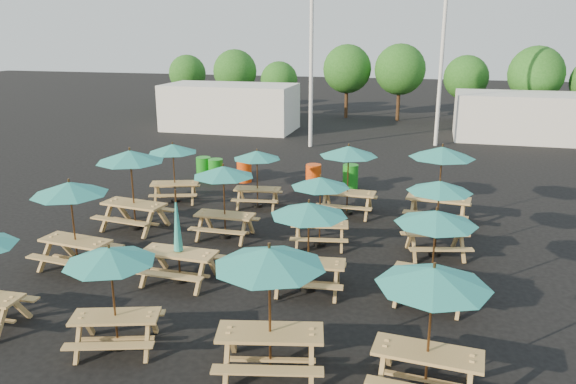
% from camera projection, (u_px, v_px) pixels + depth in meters
% --- Properties ---
extents(ground, '(120.00, 120.00, 0.00)m').
position_uv_depth(ground, '(275.00, 241.00, 16.60)').
color(ground, black).
rests_on(ground, ground).
extents(picnic_unit_1, '(2.14, 2.14, 2.36)m').
position_uv_depth(picnic_unit_1, '(70.00, 194.00, 14.20)').
color(picnic_unit_1, '#AE804D').
rests_on(picnic_unit_1, ground).
extents(picnic_unit_2, '(2.33, 2.33, 2.54)m').
position_uv_depth(picnic_unit_2, '(130.00, 161.00, 17.05)').
color(picnic_unit_2, '#AE804D').
rests_on(picnic_unit_2, ground).
extents(picnic_unit_3, '(2.21, 2.21, 2.15)m').
position_uv_depth(picnic_unit_3, '(173.00, 152.00, 19.93)').
color(picnic_unit_3, '#AE804D').
rests_on(picnic_unit_3, ground).
extents(picnic_unit_4, '(2.17, 2.17, 2.13)m').
position_uv_depth(picnic_unit_4, '(110.00, 262.00, 10.53)').
color(picnic_unit_4, '#AE804D').
rests_on(picnic_unit_4, ground).
extents(picnic_unit_5, '(1.92, 1.69, 2.38)m').
position_uv_depth(picnic_unit_5, '(178.00, 245.00, 13.69)').
color(picnic_unit_5, '#AE804D').
rests_on(picnic_unit_5, ground).
extents(picnic_unit_6, '(1.82, 1.82, 2.23)m').
position_uv_depth(picnic_unit_6, '(223.00, 176.00, 16.37)').
color(picnic_unit_6, '#AE804D').
rests_on(picnic_unit_6, ground).
extents(picnic_unit_7, '(1.85, 1.85, 2.04)m').
position_uv_depth(picnic_unit_7, '(257.00, 159.00, 19.35)').
color(picnic_unit_7, '#AE804D').
rests_on(picnic_unit_7, ground).
extents(picnic_unit_8, '(2.37, 2.37, 2.45)m').
position_uv_depth(picnic_unit_8, '(269.00, 266.00, 9.71)').
color(picnic_unit_8, '#AE804D').
rests_on(picnic_unit_8, ground).
extents(picnic_unit_9, '(1.99, 1.99, 2.23)m').
position_uv_depth(picnic_unit_9, '(309.00, 215.00, 12.95)').
color(picnic_unit_9, '#AE804D').
rests_on(picnic_unit_9, ground).
extents(picnic_unit_10, '(1.94, 1.94, 2.07)m').
position_uv_depth(picnic_unit_10, '(320.00, 187.00, 15.78)').
color(picnic_unit_10, '#AE804D').
rests_on(picnic_unit_10, ground).
extents(picnic_unit_11, '(1.99, 1.99, 2.38)m').
position_uv_depth(picnic_unit_11, '(348.00, 156.00, 18.48)').
color(picnic_unit_11, '#AE804D').
rests_on(picnic_unit_11, ground).
extents(picnic_unit_12, '(2.07, 2.07, 2.34)m').
position_uv_depth(picnic_unit_12, '(433.00, 286.00, 9.16)').
color(picnic_unit_12, '#AE804D').
rests_on(picnic_unit_12, ground).
extents(picnic_unit_13, '(2.11, 2.11, 2.25)m').
position_uv_depth(picnic_unit_13, '(436.00, 224.00, 12.34)').
color(picnic_unit_13, '#AE804D').
rests_on(picnic_unit_13, ground).
extents(picnic_unit_14, '(2.14, 2.14, 2.16)m').
position_uv_depth(picnic_unit_14, '(439.00, 192.00, 15.05)').
color(picnic_unit_14, '#AE804D').
rests_on(picnic_unit_14, ground).
extents(picnic_unit_15, '(2.28, 2.28, 2.53)m').
position_uv_depth(picnic_unit_15, '(442.00, 158.00, 17.62)').
color(picnic_unit_15, '#AE804D').
rests_on(picnic_unit_15, ground).
extents(waste_bin_0, '(0.60, 0.60, 0.97)m').
position_uv_depth(waste_bin_0, '(204.00, 169.00, 23.25)').
color(waste_bin_0, '#18851B').
rests_on(waste_bin_0, ground).
extents(waste_bin_1, '(0.60, 0.60, 0.97)m').
position_uv_depth(waste_bin_1, '(216.00, 171.00, 22.90)').
color(waste_bin_1, '#18851B').
rests_on(waste_bin_1, ground).
extents(waste_bin_2, '(0.60, 0.60, 0.97)m').
position_uv_depth(waste_bin_2, '(244.00, 170.00, 22.99)').
color(waste_bin_2, '#E5450D').
rests_on(waste_bin_2, ground).
extents(waste_bin_3, '(0.60, 0.60, 0.97)m').
position_uv_depth(waste_bin_3, '(313.00, 177.00, 22.00)').
color(waste_bin_3, '#E5450D').
rests_on(waste_bin_3, ground).
extents(waste_bin_4, '(0.60, 0.60, 0.97)m').
position_uv_depth(waste_bin_4, '(350.00, 177.00, 21.97)').
color(waste_bin_4, '#18851B').
rests_on(waste_bin_4, ground).
extents(mast_0, '(0.20, 0.20, 12.00)m').
position_uv_depth(mast_0, '(312.00, 30.00, 28.43)').
color(mast_0, silver).
rests_on(mast_0, ground).
extents(mast_1, '(0.20, 0.20, 12.00)m').
position_uv_depth(mast_1, '(444.00, 30.00, 28.72)').
color(mast_1, silver).
rests_on(mast_1, ground).
extents(event_tent_0, '(8.00, 4.00, 2.80)m').
position_uv_depth(event_tent_0, '(230.00, 107.00, 34.87)').
color(event_tent_0, silver).
rests_on(event_tent_0, ground).
extents(event_tent_1, '(7.00, 4.00, 2.60)m').
position_uv_depth(event_tent_1, '(519.00, 117.00, 31.74)').
color(event_tent_1, silver).
rests_on(event_tent_1, ground).
extents(tree_0, '(2.80, 2.80, 4.24)m').
position_uv_depth(tree_0, '(187.00, 73.00, 42.68)').
color(tree_0, '#382314').
rests_on(tree_0, ground).
extents(tree_1, '(3.11, 3.11, 4.72)m').
position_uv_depth(tree_1, '(235.00, 71.00, 40.29)').
color(tree_1, '#382314').
rests_on(tree_1, ground).
extents(tree_2, '(2.59, 2.59, 3.93)m').
position_uv_depth(tree_2, '(279.00, 80.00, 39.40)').
color(tree_2, '#382314').
rests_on(tree_2, ground).
extents(tree_3, '(3.36, 3.36, 5.09)m').
position_uv_depth(tree_3, '(347.00, 69.00, 39.06)').
color(tree_3, '#382314').
rests_on(tree_3, ground).
extents(tree_4, '(3.41, 3.41, 5.17)m').
position_uv_depth(tree_4, '(400.00, 69.00, 37.74)').
color(tree_4, '#382314').
rests_on(tree_4, ground).
extents(tree_5, '(2.94, 2.94, 4.45)m').
position_uv_depth(tree_5, '(466.00, 78.00, 37.22)').
color(tree_5, '#382314').
rests_on(tree_5, ground).
extents(tree_6, '(3.38, 3.38, 5.13)m').
position_uv_depth(tree_6, '(536.00, 74.00, 34.47)').
color(tree_6, '#382314').
rests_on(tree_6, ground).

